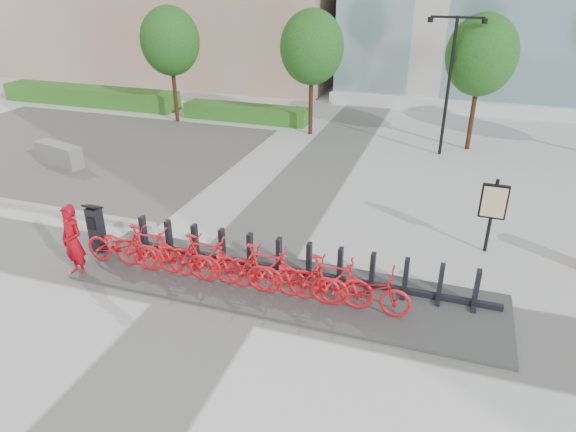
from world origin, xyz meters
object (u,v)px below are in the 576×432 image
(kiosk, at_px, (96,228))
(map_sign, at_px, (493,205))
(worker_red, at_px, (73,241))
(bike_0, at_px, (122,246))
(jersey_barrier, at_px, (59,155))

(kiosk, height_order, map_sign, map_sign)
(kiosk, bearing_deg, worker_red, -75.38)
(bike_0, relative_size, map_sign, 0.99)
(worker_red, height_order, map_sign, map_sign)
(kiosk, relative_size, worker_red, 0.72)
(bike_0, bearing_deg, jersey_barrier, 50.10)
(kiosk, bearing_deg, jersey_barrier, 142.00)
(bike_0, height_order, worker_red, worker_red)
(jersey_barrier, relative_size, map_sign, 1.05)
(kiosk, distance_m, map_sign, 9.73)
(worker_red, distance_m, map_sign, 9.94)
(worker_red, bearing_deg, bike_0, 53.59)
(worker_red, height_order, jersey_barrier, worker_red)
(worker_red, relative_size, map_sign, 0.91)
(bike_0, distance_m, jersey_barrier, 8.38)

